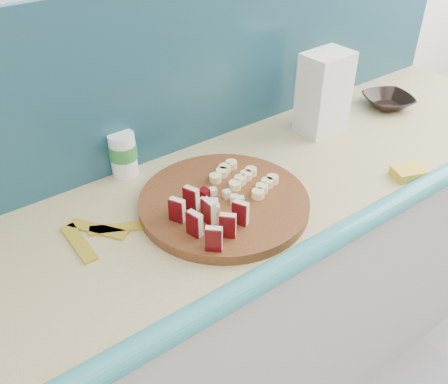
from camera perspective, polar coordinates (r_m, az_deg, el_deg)
The scene contains 11 objects.
kitchen_counter at distance 1.70m, azimuth 2.99°, elevation -11.60°, with size 2.20×0.63×0.91m.
backsplash at distance 1.49m, azimuth -3.41°, elevation 14.12°, with size 2.20×0.02×0.50m, color teal.
cutting_board at distance 1.30m, azimuth 0.00°, elevation -1.21°, with size 0.45×0.45×0.03m, color #4A2810.
apple_wedges at distance 1.18m, azimuth -1.93°, elevation -2.87°, with size 0.15×0.20×0.06m.
apple_chunks at distance 1.27m, azimuth -0.69°, elevation -0.94°, with size 0.06×0.07×0.02m.
banana_slices at distance 1.36m, azimuth 2.25°, elevation 1.61°, with size 0.15×0.19×0.02m.
brown_bowl at distance 1.91m, azimuth 18.23°, elevation 9.84°, with size 0.17×0.17×0.04m, color black.
flour_bag at distance 1.64m, azimuth 11.34°, elevation 11.06°, with size 0.15×0.11×0.26m, color white.
canister at distance 1.44m, azimuth -11.46°, elevation 4.34°, with size 0.08×0.08×0.13m.
sponge at distance 1.52m, azimuth 20.38°, elevation 2.09°, with size 0.09×0.06×0.03m, color yellow.
banana_peel at distance 1.26m, azimuth -14.04°, elevation -4.58°, with size 0.20×0.17×0.01m.
Camera 1 is at (-0.66, 0.63, 1.71)m, focal length 40.00 mm.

